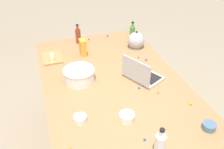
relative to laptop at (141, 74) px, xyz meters
The scene contains 23 objects.
ground_plane 0.98m from the laptop, 73.23° to the left, with size 12.00×12.00×0.00m, color gray.
island_counter 0.56m from the laptop, 73.23° to the left, with size 1.85×1.18×0.90m.
laptop is the anchor object (origin of this frame).
mixing_bowl_large 0.53m from the laptop, 74.90° to the left, with size 0.27×0.27×0.12m.
bottle_soy 0.94m from the laptop, 23.22° to the left, with size 0.06×0.06×0.22m.
bottle_olive 0.77m from the laptop, 16.47° to the right, with size 0.06×0.06×0.22m.
bottle_vinegar 0.80m from the laptop, 163.83° to the left, with size 0.06×0.06×0.22m.
kettle 0.60m from the laptop, 18.67° to the right, with size 0.21×0.18×0.20m.
cutting_board 0.92m from the laptop, 48.99° to the left, with size 0.26×0.19×0.02m, color #AD7F4C.
butter_stick_left 0.89m from the laptop, 50.75° to the left, with size 0.11×0.04×0.04m, color #F4E58C.
ramekin_small 0.71m from the laptop, 164.01° to the right, with size 0.09×0.09×0.05m, color slate.
ramekin_medium 0.70m from the laptop, 119.37° to the left, with size 0.09×0.09×0.05m, color white.
ramekin_wide 0.52m from the laptop, 145.35° to the left, with size 0.11×0.11×0.05m, color white.
candy_bag 0.69m from the laptop, 33.72° to the left, with size 0.09×0.06×0.17m, color gold.
candy_0 0.33m from the laptop, 33.25° to the right, with size 0.02×0.02×0.02m, color #CC3399.
candy_1 0.49m from the laptop, 152.71° to the right, with size 0.02×0.02×0.02m, color yellow.
candy_2 0.69m from the laptop, 158.31° to the left, with size 0.02×0.02×0.02m, color blue.
candy_3 0.91m from the laptop, 128.18° to the left, with size 0.01×0.01×0.01m, color orange.
candy_4 0.24m from the laptop, 167.27° to the right, with size 0.01×0.01×0.01m, color orange.
candy_5 0.15m from the laptop, 150.88° to the left, with size 0.02×0.02×0.02m, color blue.
candy_6 0.36m from the laptop, 20.31° to the right, with size 0.02×0.02×0.02m, color #CC3399.
candy_7 0.92m from the laptop, ahead, with size 0.02×0.02×0.02m, color #CC3399.
candy_8 0.93m from the laptop, 15.34° to the left, with size 0.02×0.02×0.02m, color #CC3399.
Camera 1 is at (-1.65, 0.54, 2.12)m, focal length 39.02 mm.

